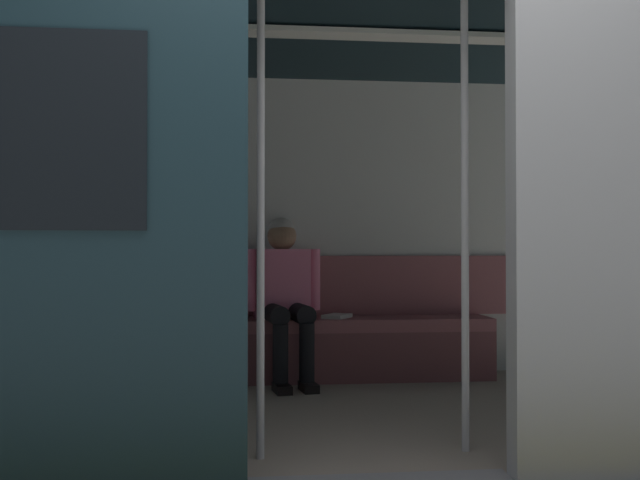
{
  "coord_description": "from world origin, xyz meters",
  "views": [
    {
      "loc": [
        0.55,
        2.88,
        0.93
      ],
      "look_at": [
        0.11,
        -1.3,
        1.0
      ],
      "focal_mm": 40.66,
      "sensor_mm": 36.0,
      "label": 1
    }
  ],
  "objects": [
    {
      "name": "handbag",
      "position": [
        0.78,
        -2.38,
        0.53
      ],
      "size": [
        0.26,
        0.15,
        0.17
      ],
      "color": "maroon",
      "rests_on": "bench_seat"
    },
    {
      "name": "grab_pole_door",
      "position": [
        0.48,
        -0.38,
        1.11
      ],
      "size": [
        0.04,
        0.04,
        2.23
      ],
      "primitive_type": "cylinder",
      "color": "silver",
      "rests_on": "ground_plane"
    },
    {
      "name": "person_seated",
      "position": [
        0.27,
        -2.25,
        0.67
      ],
      "size": [
        0.55,
        0.71,
        1.18
      ],
      "color": "pink",
      "rests_on": "ground_plane"
    },
    {
      "name": "book",
      "position": [
        -0.12,
        -2.33,
        0.46
      ],
      "size": [
        0.24,
        0.27,
        0.03
      ],
      "primitive_type": "cube",
      "rotation": [
        0.0,
        0.0,
        -0.56
      ],
      "color": "silver",
      "rests_on": "bench_seat"
    },
    {
      "name": "train_car",
      "position": [
        0.08,
        -1.25,
        1.57
      ],
      "size": [
        6.4,
        2.82,
        2.37
      ],
      "color": "silver",
      "rests_on": "ground_plane"
    },
    {
      "name": "bench_seat",
      "position": [
        0.0,
        -2.31,
        0.34
      ],
      "size": [
        2.5,
        0.44,
        0.45
      ],
      "color": "#935156",
      "rests_on": "ground_plane"
    },
    {
      "name": "grab_pole_far",
      "position": [
        -0.48,
        -0.41,
        1.11
      ],
      "size": [
        0.04,
        0.04,
        2.23
      ],
      "primitive_type": "cylinder",
      "color": "silver",
      "rests_on": "ground_plane"
    }
  ]
}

